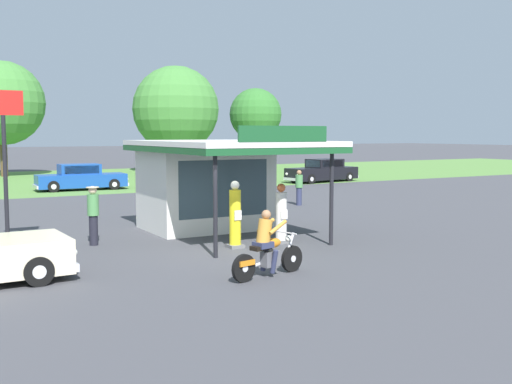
# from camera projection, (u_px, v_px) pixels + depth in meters

# --- Properties ---
(ground_plane) EXTENTS (300.00, 300.00, 0.00)m
(ground_plane) POSITION_uv_depth(u_px,v_px,m) (221.00, 252.00, 17.26)
(ground_plane) COLOR #424247
(grass_verge_strip) EXTENTS (120.00, 24.00, 0.01)m
(grass_verge_strip) POSITION_uv_depth(u_px,v_px,m) (33.00, 181.00, 43.24)
(grass_verge_strip) COLOR #56843D
(grass_verge_strip) RESTS_ON ground
(service_station_kiosk) EXTENTS (4.73, 6.96, 3.54)m
(service_station_kiosk) POSITION_uv_depth(u_px,v_px,m) (210.00, 178.00, 21.00)
(service_station_kiosk) COLOR silver
(service_station_kiosk) RESTS_ON ground
(gas_pump_nearside) EXTENTS (0.44, 0.44, 1.97)m
(gas_pump_nearside) POSITION_uv_depth(u_px,v_px,m) (235.00, 217.00, 17.80)
(gas_pump_nearside) COLOR slate
(gas_pump_nearside) RESTS_ON ground
(gas_pump_offside) EXTENTS (0.44, 0.44, 1.83)m
(gas_pump_offside) POSITION_uv_depth(u_px,v_px,m) (281.00, 216.00, 18.58)
(gas_pump_offside) COLOR slate
(gas_pump_offside) RESTS_ON ground
(motorcycle_with_rider) EXTENTS (2.17, 0.79, 1.58)m
(motorcycle_with_rider) POSITION_uv_depth(u_px,v_px,m) (267.00, 249.00, 14.17)
(motorcycle_with_rider) COLOR black
(motorcycle_with_rider) RESTS_ON ground
(parked_car_back_row_centre_left) EXTENTS (5.73, 2.57, 1.59)m
(parked_car_back_row_centre_left) POSITION_uv_depth(u_px,v_px,m) (322.00, 171.00, 42.43)
(parked_car_back_row_centre_left) COLOR black
(parked_car_back_row_centre_left) RESTS_ON ground
(parked_car_back_row_far_right) EXTENTS (5.38, 1.98, 1.55)m
(parked_car_back_row_far_right) POSITION_uv_depth(u_px,v_px,m) (81.00, 178.00, 36.26)
(parked_car_back_row_far_right) COLOR #19479E
(parked_car_back_row_far_right) RESTS_ON ground
(parked_car_second_row_spare) EXTENTS (5.22, 2.97, 1.43)m
(parked_car_second_row_spare) POSITION_uv_depth(u_px,v_px,m) (189.00, 177.00, 37.68)
(parked_car_second_row_spare) COLOR #E55993
(parked_car_second_row_spare) RESTS_ON ground
(bystander_leaning_by_kiosk) EXTENTS (0.39, 0.39, 1.78)m
(bystander_leaning_by_kiosk) POSITION_uv_depth(u_px,v_px,m) (93.00, 213.00, 18.21)
(bystander_leaning_by_kiosk) COLOR black
(bystander_leaning_by_kiosk) RESTS_ON ground
(bystander_standing_back_lot) EXTENTS (0.34, 0.34, 1.65)m
(bystander_standing_back_lot) POSITION_uv_depth(u_px,v_px,m) (299.00, 187.00, 28.45)
(bystander_standing_back_lot) COLOR #2D3351
(bystander_standing_back_lot) RESTS_ON ground
(tree_oak_far_right) EXTENTS (6.51, 6.51, 8.96)m
(tree_oak_far_right) POSITION_uv_depth(u_px,v_px,m) (2.00, 103.00, 47.28)
(tree_oak_far_right) COLOR brown
(tree_oak_far_right) RESTS_ON ground
(tree_oak_far_left) EXTENTS (5.08, 5.08, 7.77)m
(tree_oak_far_left) POSITION_uv_depth(u_px,v_px,m) (257.00, 116.00, 59.69)
(tree_oak_far_left) COLOR brown
(tree_oak_far_left) RESTS_ON ground
(tree_oak_distant_spare) EXTENTS (7.44, 7.44, 9.18)m
(tree_oak_distant_spare) POSITION_uv_depth(u_px,v_px,m) (176.00, 110.00, 52.95)
(tree_oak_distant_spare) COLOR brown
(tree_oak_distant_spare) RESTS_ON ground
(roadside_pole_sign) EXTENTS (1.10, 0.12, 4.55)m
(roadside_pole_sign) POSITION_uv_depth(u_px,v_px,m) (4.00, 141.00, 17.37)
(roadside_pole_sign) COLOR black
(roadside_pole_sign) RESTS_ON ground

